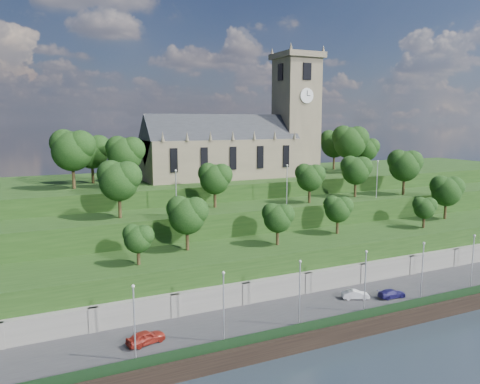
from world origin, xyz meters
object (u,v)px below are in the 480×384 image
car_left (146,337)px  car_right (392,293)px  church (242,141)px  car_middle (355,295)px

car_left → car_right: bearing=-105.5°
car_left → church: bearing=-51.3°
church → car_left: (-30.93, -40.31, -19.77)m
car_left → car_right: size_ratio=1.08×
car_middle → car_right: size_ratio=0.93×
church → car_right: 46.06m
church → car_right: size_ratio=9.43×
church → car_middle: bearing=-91.5°
car_left → car_right: car_left is taller
church → car_middle: size_ratio=10.18×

